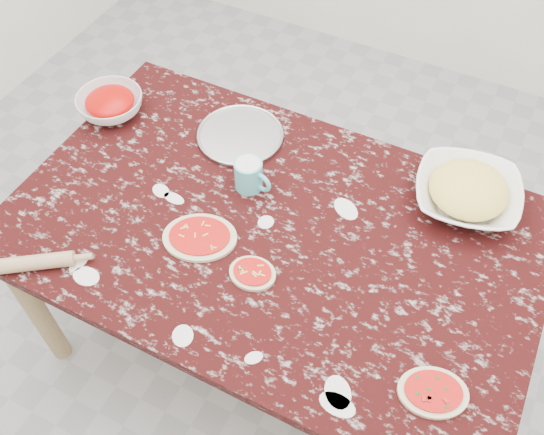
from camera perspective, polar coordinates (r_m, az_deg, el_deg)
The scene contains 10 objects.
ground at distance 2.42m, azimuth 0.00°, elevation -11.72°, with size 4.00×4.00×0.00m, color gray.
worktable at distance 1.85m, azimuth 0.00°, elevation -2.54°, with size 1.60×1.00×0.75m.
pizza_tray at distance 2.04m, azimuth -3.10°, elevation 7.92°, with size 0.29×0.29×0.01m, color #B2B2B7.
sauce_bowl at distance 2.18m, azimuth -15.37°, elevation 10.51°, with size 0.23×0.23×0.07m, color white.
cheese_bowl at distance 1.91m, azimuth 18.34°, elevation 2.16°, with size 0.32×0.32×0.08m, color white.
flour_mug at distance 1.85m, azimuth -2.19°, elevation 4.15°, with size 0.13×0.09×0.10m.
pizza_left at distance 1.76m, azimuth -7.01°, elevation -1.91°, with size 0.27×0.25×0.02m.
pizza_mid at distance 1.68m, azimuth -1.90°, elevation -5.41°, with size 0.15×0.13×0.02m.
pizza_right at distance 1.57m, azimuth 15.33°, elevation -16.01°, with size 0.21×0.19×0.02m.
rolling_pin at distance 1.81m, azimuth -22.06°, elevation -4.08°, with size 0.05×0.05×0.23m, color tan.
Camera 1 is at (0.48, -0.96, 2.17)m, focal length 38.86 mm.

